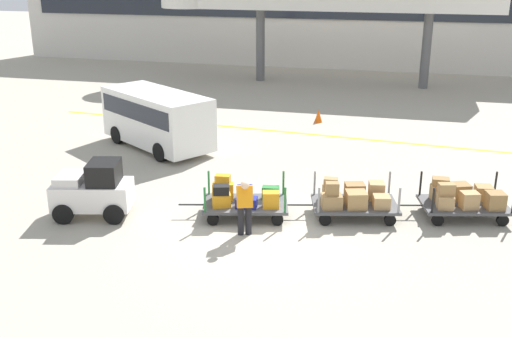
{
  "coord_description": "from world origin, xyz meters",
  "views": [
    {
      "loc": [
        3.54,
        -14.08,
        6.74
      ],
      "look_at": [
        -0.16,
        0.72,
        1.41
      ],
      "focal_mm": 42.19,
      "sensor_mm": 36.0,
      "label": 1
    }
  ],
  "objects_px": {
    "baggage_handler": "(245,204)",
    "baggage_tug": "(93,190)",
    "shuttle_van": "(157,115)",
    "safety_cone_near": "(318,116)",
    "baggage_cart_tail": "(464,199)",
    "baggage_cart_middle": "(354,198)",
    "baggage_cart_lead": "(243,199)"
  },
  "relations": [
    {
      "from": "baggage_cart_lead",
      "to": "safety_cone_near",
      "type": "relative_size",
      "value": 5.61
    },
    {
      "from": "baggage_handler",
      "to": "baggage_tug",
      "type": "bearing_deg",
      "value": 177.28
    },
    {
      "from": "baggage_tug",
      "to": "safety_cone_near",
      "type": "distance_m",
      "value": 12.42
    },
    {
      "from": "baggage_tug",
      "to": "baggage_handler",
      "type": "relative_size",
      "value": 1.47
    },
    {
      "from": "baggage_cart_lead",
      "to": "baggage_handler",
      "type": "height_order",
      "value": "baggage_handler"
    },
    {
      "from": "baggage_tug",
      "to": "baggage_cart_lead",
      "type": "relative_size",
      "value": 0.75
    },
    {
      "from": "baggage_tug",
      "to": "shuttle_van",
      "type": "distance_m",
      "value": 6.51
    },
    {
      "from": "baggage_cart_middle",
      "to": "baggage_handler",
      "type": "relative_size",
      "value": 1.98
    },
    {
      "from": "baggage_cart_tail",
      "to": "safety_cone_near",
      "type": "xyz_separation_m",
      "value": [
        -5.35,
        9.19,
        -0.27
      ]
    },
    {
      "from": "safety_cone_near",
      "to": "baggage_tug",
      "type": "bearing_deg",
      "value": -111.26
    },
    {
      "from": "baggage_tug",
      "to": "baggage_cart_middle",
      "type": "height_order",
      "value": "baggage_tug"
    },
    {
      "from": "baggage_cart_tail",
      "to": "shuttle_van",
      "type": "relative_size",
      "value": 0.61
    },
    {
      "from": "baggage_cart_middle",
      "to": "baggage_handler",
      "type": "height_order",
      "value": "baggage_handler"
    },
    {
      "from": "baggage_cart_lead",
      "to": "shuttle_van",
      "type": "height_order",
      "value": "shuttle_van"
    },
    {
      "from": "baggage_tug",
      "to": "baggage_cart_tail",
      "type": "distance_m",
      "value": 10.14
    },
    {
      "from": "baggage_tug",
      "to": "safety_cone_near",
      "type": "relative_size",
      "value": 4.18
    },
    {
      "from": "baggage_handler",
      "to": "baggage_cart_lead",
      "type": "bearing_deg",
      "value": 107.3
    },
    {
      "from": "baggage_cart_middle",
      "to": "shuttle_van",
      "type": "height_order",
      "value": "shuttle_van"
    },
    {
      "from": "baggage_cart_lead",
      "to": "baggage_cart_middle",
      "type": "height_order",
      "value": "baggage_cart_middle"
    },
    {
      "from": "baggage_handler",
      "to": "shuttle_van",
      "type": "bearing_deg",
      "value": 127.92
    },
    {
      "from": "baggage_cart_lead",
      "to": "shuttle_van",
      "type": "bearing_deg",
      "value": 131.27
    },
    {
      "from": "baggage_cart_middle",
      "to": "baggage_handler",
      "type": "xyz_separation_m",
      "value": [
        -2.58,
        -1.88,
        0.33
      ]
    },
    {
      "from": "baggage_tug",
      "to": "shuttle_van",
      "type": "height_order",
      "value": "shuttle_van"
    },
    {
      "from": "baggage_tug",
      "to": "baggage_handler",
      "type": "xyz_separation_m",
      "value": [
        4.34,
        -0.21,
        0.11
      ]
    },
    {
      "from": "baggage_cart_middle",
      "to": "baggage_tug",
      "type": "bearing_deg",
      "value": -166.44
    },
    {
      "from": "baggage_tug",
      "to": "baggage_handler",
      "type": "distance_m",
      "value": 4.35
    },
    {
      "from": "baggage_handler",
      "to": "baggage_cart_middle",
      "type": "bearing_deg",
      "value": 36.0
    },
    {
      "from": "baggage_cart_lead",
      "to": "baggage_handler",
      "type": "xyz_separation_m",
      "value": [
        0.36,
        -1.16,
        0.35
      ]
    },
    {
      "from": "shuttle_van",
      "to": "safety_cone_near",
      "type": "relative_size",
      "value": 9.17
    },
    {
      "from": "baggage_handler",
      "to": "shuttle_van",
      "type": "distance_m",
      "value": 8.44
    },
    {
      "from": "baggage_cart_middle",
      "to": "baggage_cart_tail",
      "type": "height_order",
      "value": "baggage_cart_middle"
    },
    {
      "from": "baggage_cart_middle",
      "to": "shuttle_van",
      "type": "distance_m",
      "value": 9.14
    }
  ]
}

